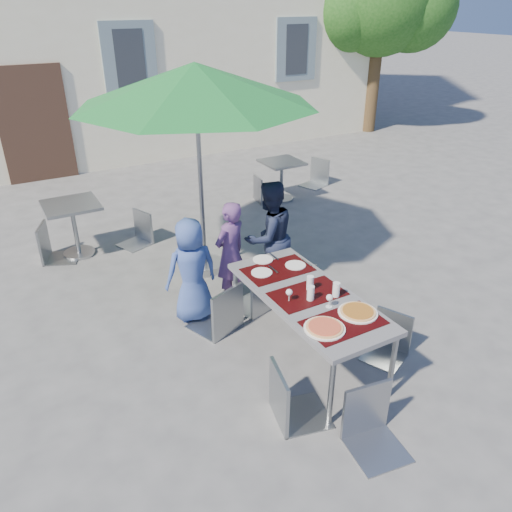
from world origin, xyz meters
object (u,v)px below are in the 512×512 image
chair_3 (292,364)px  chair_5 (377,388)px  child_0 (192,270)px  child_2 (269,237)px  bg_chair_l_0 (47,221)px  chair_1 (258,267)px  cafe_table_0 (73,219)px  bg_chair_r_1 (318,157)px  chair_4 (393,312)px  chair_0 (219,281)px  pizza_near_left (325,328)px  pizza_near_right (358,312)px  child_1 (230,253)px  bg_chair_r_0 (136,210)px  bg_chair_l_1 (263,174)px  chair_2 (298,258)px  cafe_table_1 (282,174)px  dining_table (307,299)px  patio_umbrella (195,86)px

chair_3 → chair_5: 0.70m
child_0 → child_2: (1.08, 0.13, 0.10)m
bg_chair_l_0 → chair_1: bearing=-53.6°
cafe_table_0 → bg_chair_r_1: bg_chair_r_1 is taller
chair_4 → chair_0: bearing=137.5°
pizza_near_left → bg_chair_l_0: size_ratio=0.36×
bg_chair_l_0 → child_2: bearing=-43.9°
chair_3 → bg_chair_r_1: (3.81, 4.94, -0.04)m
child_2 → chair_1: 0.55m
chair_1 → cafe_table_0: chair_1 is taller
chair_3 → chair_4: bearing=10.9°
chair_5 → bg_chair_r_1: size_ratio=1.03×
chair_0 → pizza_near_right: bearing=-60.7°
pizza_near_left → child_1: child_1 is taller
bg_chair_l_0 → bg_chair_r_0: bearing=-3.5°
child_0 → chair_5: child_0 is taller
pizza_near_left → child_0: (-0.49, 1.78, -0.16)m
chair_4 → bg_chair_l_1: same height
chair_0 → chair_1: size_ratio=1.08×
chair_1 → chair_2: chair_1 is taller
pizza_near_left → chair_0: 1.43m
child_0 → chair_1: bearing=162.7°
pizza_near_right → cafe_table_1: size_ratio=0.50×
bg_chair_l_0 → cafe_table_1: bearing=6.0°
child_2 → bg_chair_r_0: 2.32m
chair_1 → chair_2: bearing=2.0°
child_1 → cafe_table_0: size_ratio=1.63×
chair_2 → cafe_table_0: (-2.09, 2.50, 0.01)m
chair_5 → bg_chair_l_0: size_ratio=0.99×
chair_2 → chair_3: size_ratio=0.91×
dining_table → bg_chair_r_1: (3.22, 4.29, -0.13)m
child_0 → chair_0: (0.15, -0.40, 0.02)m
chair_4 → patio_umbrella: bearing=109.2°
chair_0 → child_2: bearing=29.8°
child_0 → patio_umbrella: patio_umbrella is taller
bg_chair_l_1 → bg_chair_r_1: bg_chair_r_1 is taller
bg_chair_l_1 → chair_3: bearing=-117.5°
dining_table → pizza_near_left: bearing=-110.6°
bg_chair_l_1 → cafe_table_1: bearing=-16.3°
bg_chair_l_0 → child_1: bearing=-52.2°
cafe_table_0 → bg_chair_r_0: size_ratio=0.85×
child_0 → bg_chair_l_0: size_ratio=1.22×
child_2 → cafe_table_0: (-1.90, 2.14, -0.16)m
dining_table → patio_umbrella: 2.78m
chair_0 → chair_5: bearing=-79.0°
chair_0 → chair_5: size_ratio=1.08×
dining_table → chair_5: size_ratio=1.88×
child_1 → cafe_table_1: size_ratio=1.77×
chair_4 → child_0: bearing=132.4°
child_2 → bg_chair_r_0: bearing=-71.8°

